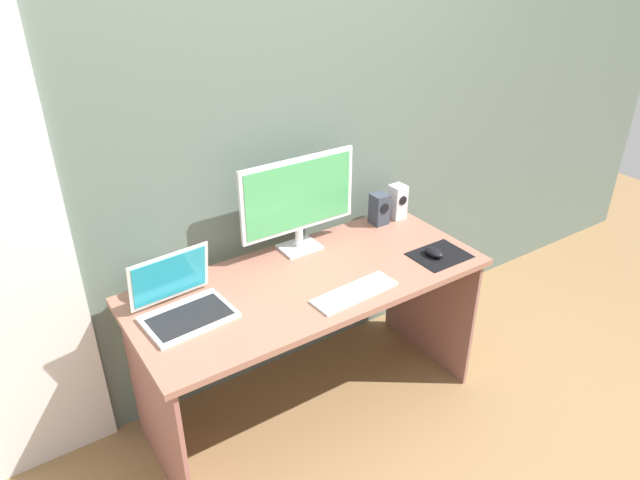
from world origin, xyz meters
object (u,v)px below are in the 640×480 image
(speaker_near_monitor, at_px, (379,209))
(mouse, at_px, (434,252))
(speaker_right, at_px, (398,202))
(fishbowl, at_px, (156,279))
(laptop, at_px, (182,303))
(keyboard_external, at_px, (355,292))
(monitor, at_px, (298,199))

(speaker_near_monitor, xyz_separation_m, mouse, (-0.00, -0.40, -0.06))
(speaker_near_monitor, bearing_deg, speaker_right, 0.03)
(speaker_right, relative_size, fishbowl, 1.15)
(speaker_right, bearing_deg, mouse, -106.88)
(laptop, relative_size, mouse, 3.48)
(speaker_near_monitor, distance_m, mouse, 0.40)
(fishbowl, bearing_deg, speaker_near_monitor, -0.03)
(fishbowl, height_order, keyboard_external, fishbowl)
(keyboard_external, distance_m, mouse, 0.48)
(speaker_right, xyz_separation_m, speaker_near_monitor, (-0.12, -0.00, -0.01))
(speaker_near_monitor, xyz_separation_m, fishbowl, (-1.14, 0.00, -0.01))
(speaker_near_monitor, relative_size, laptop, 0.45)
(fishbowl, distance_m, keyboard_external, 0.80)
(monitor, bearing_deg, speaker_near_monitor, -0.39)
(speaker_near_monitor, height_order, keyboard_external, speaker_near_monitor)
(fishbowl, relative_size, keyboard_external, 0.41)
(speaker_right, bearing_deg, fishbowl, 179.97)
(speaker_near_monitor, relative_size, fishbowl, 1.03)
(speaker_right, height_order, laptop, laptop)
(laptop, distance_m, mouse, 1.13)
(speaker_near_monitor, height_order, laptop, laptop)
(mouse, bearing_deg, keyboard_external, -178.29)
(speaker_right, xyz_separation_m, mouse, (-0.12, -0.40, -0.07))
(speaker_right, height_order, keyboard_external, speaker_right)
(fishbowl, bearing_deg, keyboard_external, -33.40)
(speaker_near_monitor, bearing_deg, laptop, -170.62)
(keyboard_external, relative_size, mouse, 3.74)
(monitor, xyz_separation_m, laptop, (-0.64, -0.19, -0.20))
(laptop, height_order, mouse, laptop)
(speaker_right, relative_size, laptop, 0.50)
(fishbowl, bearing_deg, laptop, -78.91)
(speaker_right, bearing_deg, keyboard_external, -143.61)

